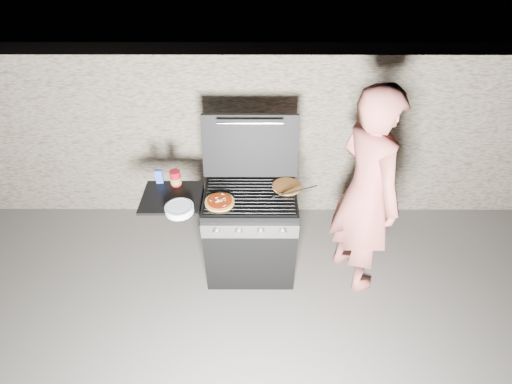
{
  "coord_description": "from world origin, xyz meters",
  "views": [
    {
      "loc": [
        0.06,
        -2.63,
        3.04
      ],
      "look_at": [
        0.05,
        0.0,
        0.95
      ],
      "focal_mm": 28.0,
      "sensor_mm": 36.0,
      "label": 1
    }
  ],
  "objects_px": {
    "person": "(366,194)",
    "sauce_jar": "(176,178)",
    "gas_grill": "(223,234)",
    "pizza_topped": "(220,202)"
  },
  "relations": [
    {
      "from": "gas_grill",
      "to": "sauce_jar",
      "type": "relative_size",
      "value": 9.23
    },
    {
      "from": "pizza_topped",
      "to": "sauce_jar",
      "type": "distance_m",
      "value": 0.48
    },
    {
      "from": "gas_grill",
      "to": "pizza_topped",
      "type": "height_order",
      "value": "pizza_topped"
    },
    {
      "from": "gas_grill",
      "to": "person",
      "type": "xyz_separation_m",
      "value": [
        1.21,
        -0.05,
        0.52
      ]
    },
    {
      "from": "person",
      "to": "sauce_jar",
      "type": "bearing_deg",
      "value": 58.86
    },
    {
      "from": "pizza_topped",
      "to": "gas_grill",
      "type": "bearing_deg",
      "value": 89.34
    },
    {
      "from": "pizza_topped",
      "to": "sauce_jar",
      "type": "relative_size",
      "value": 1.69
    },
    {
      "from": "gas_grill",
      "to": "sauce_jar",
      "type": "distance_m",
      "value": 0.68
    },
    {
      "from": "person",
      "to": "gas_grill",
      "type": "bearing_deg",
      "value": 64.01
    },
    {
      "from": "pizza_topped",
      "to": "person",
      "type": "height_order",
      "value": "person"
    }
  ]
}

